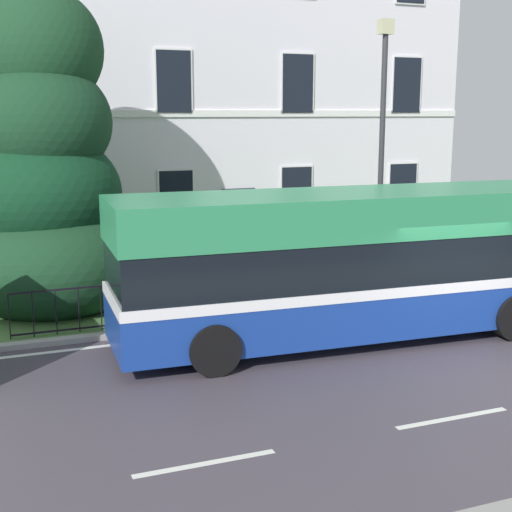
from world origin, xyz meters
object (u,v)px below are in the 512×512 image
at_px(single_decker_bus, 351,263).
at_px(street_lamp_post, 382,139).
at_px(georgian_townhouse, 194,46).
at_px(evergreen_tree, 47,186).

xyz_separation_m(single_decker_bus, street_lamp_post, (2.54, 3.16, 2.37)).
distance_m(georgian_townhouse, street_lamp_post, 10.34).
bearing_deg(street_lamp_post, evergreen_tree, 168.65).
bearing_deg(georgian_townhouse, street_lamp_post, -78.15).
distance_m(evergreen_tree, street_lamp_post, 8.28).
relative_size(evergreen_tree, single_decker_bus, 0.78).
bearing_deg(street_lamp_post, georgian_townhouse, 101.85).
bearing_deg(single_decker_bus, evergreen_tree, 141.61).
height_order(single_decker_bus, street_lamp_post, street_lamp_post).
relative_size(single_decker_bus, street_lamp_post, 1.47).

